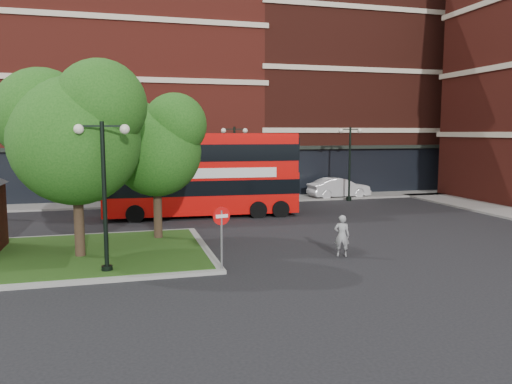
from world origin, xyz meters
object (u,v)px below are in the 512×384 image
object	(u,v)px
bus	(201,169)
woman	(342,236)
car_silver	(136,198)
car_white	(339,188)

from	to	relation	value
bus	woman	distance (m)	11.14
car_silver	car_white	distance (m)	14.15
woman	bus	bearing A→B (deg)	-46.59
woman	car_silver	bearing A→B (deg)	-39.33
car_silver	car_white	xyz separation A→B (m)	(14.07, 1.50, 0.04)
car_silver	woman	bearing A→B (deg)	-152.61
car_silver	car_white	bearing A→B (deg)	-83.43
woman	car_white	distance (m)	17.02
car_white	woman	bearing A→B (deg)	151.86
car_silver	bus	bearing A→B (deg)	-136.61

